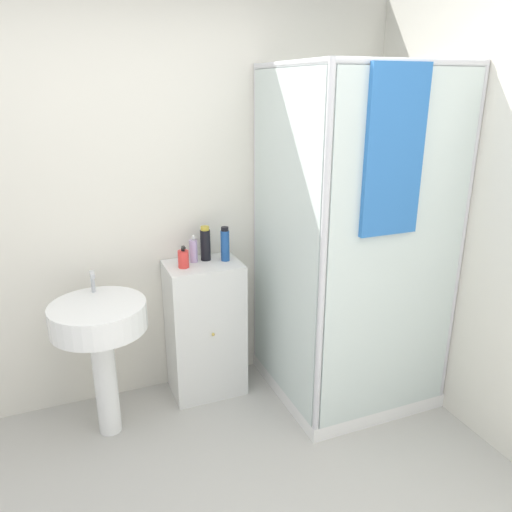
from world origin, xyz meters
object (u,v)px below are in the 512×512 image
sink (100,331)px  soap_dispenser (183,259)px  shampoo_bottle_blue (225,244)px  lotion_bottle_white (193,251)px  shampoo_bottle_tall_black (205,244)px

sink → soap_dispenser: (0.53, 0.18, 0.30)m
sink → shampoo_bottle_blue: size_ratio=4.35×
sink → lotion_bottle_white: 0.74m
sink → soap_dispenser: 0.64m
sink → soap_dispenser: soap_dispenser is taller
shampoo_bottle_tall_black → sink: bearing=-159.7°
shampoo_bottle_blue → lotion_bottle_white: 0.20m
sink → shampoo_bottle_blue: shampoo_bottle_blue is taller
shampoo_bottle_blue → shampoo_bottle_tall_black: bearing=153.0°
sink → shampoo_bottle_tall_black: 0.82m
shampoo_bottle_tall_black → lotion_bottle_white: bearing=-175.2°
soap_dispenser → shampoo_bottle_blue: (0.28, 0.03, 0.05)m
shampoo_bottle_tall_black → shampoo_bottle_blue: 0.12m
shampoo_bottle_tall_black → lotion_bottle_white: shampoo_bottle_tall_black is taller
sink → shampoo_bottle_tall_black: bearing=20.3°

